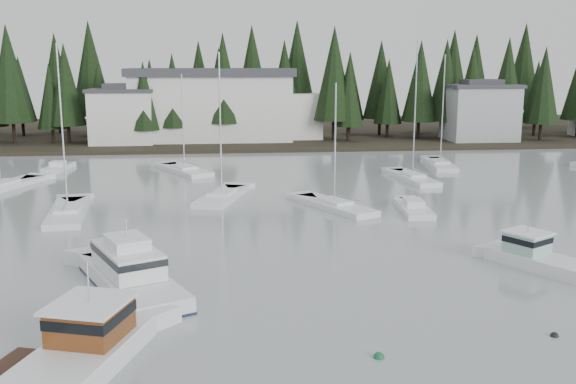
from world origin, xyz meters
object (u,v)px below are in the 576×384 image
object	(u,v)px
sailboat_0	(1,189)
sailboat_7	(68,214)
sailboat_8	(222,198)
cabin_cruiser_center	(131,277)
sailboat_6	(412,179)
lobster_boat_brown	(71,361)
harbor_inn	(225,105)
runabout_3	(58,169)
sailboat_2	(440,166)
runabout_1	(413,210)
sailboat_1	(334,208)
lobster_boat_teal	(542,261)
house_west	(123,115)
house_east_a	(480,111)
sailboat_3	(185,172)

from	to	relation	value
sailboat_0	sailboat_7	size ratio (longest dim) A/B	0.78
sailboat_0	sailboat_8	world-z (taller)	sailboat_8
cabin_cruiser_center	sailboat_6	world-z (taller)	sailboat_6
sailboat_0	lobster_boat_brown	bearing A→B (deg)	-138.24
lobster_boat_brown	sailboat_6	world-z (taller)	sailboat_6
harbor_inn	runabout_3	xyz separation A→B (m)	(-19.46, -24.29, -5.64)
harbor_inn	sailboat_2	bearing A→B (deg)	-45.75
sailboat_0	runabout_1	bearing A→B (deg)	-89.29
sailboat_0	sailboat_1	size ratio (longest dim) A/B	1.00
lobster_boat_teal	sailboat_0	bearing A→B (deg)	23.64
cabin_cruiser_center	runabout_3	world-z (taller)	cabin_cruiser_center
sailboat_6	runabout_3	size ratio (longest dim) A/B	2.79
harbor_inn	sailboat_8	bearing A→B (deg)	-90.72
house_west	sailboat_1	world-z (taller)	sailboat_1
sailboat_8	runabout_3	bearing A→B (deg)	63.28
harbor_inn	sailboat_7	xyz separation A→B (m)	(-12.98, -47.66, -5.70)
harbor_inn	lobster_boat_brown	size ratio (longest dim) A/B	2.87
lobster_boat_brown	lobster_boat_teal	bearing A→B (deg)	-48.97
runabout_1	sailboat_6	bearing A→B (deg)	-11.51
house_east_a	sailboat_0	bearing A→B (deg)	-152.81
house_west	sailboat_2	size ratio (longest dim) A/B	0.70
lobster_boat_teal	runabout_3	world-z (taller)	lobster_boat_teal
lobster_boat_brown	sailboat_3	world-z (taller)	sailboat_3
sailboat_0	sailboat_3	size ratio (longest dim) A/B	0.97
house_east_a	runabout_1	xyz separation A→B (m)	(-23.55, -44.70, -4.77)
cabin_cruiser_center	sailboat_1	distance (m)	23.50
cabin_cruiser_center	runabout_3	size ratio (longest dim) A/B	1.98
lobster_boat_brown	sailboat_6	bearing A→B (deg)	-14.98
sailboat_7	house_west	bearing A→B (deg)	-4.84
sailboat_7	sailboat_1	bearing A→B (deg)	-96.51
sailboat_1	runabout_1	world-z (taller)	sailboat_1
runabout_1	sailboat_8	bearing A→B (deg)	72.43
harbor_inn	sailboat_6	bearing A→B (deg)	-60.66
harbor_inn	sailboat_2	size ratio (longest dim) A/B	2.15
sailboat_7	runabout_1	bearing A→B (deg)	-100.29
lobster_boat_teal	sailboat_2	distance (m)	39.11
lobster_boat_teal	runabout_1	distance (m)	15.97
sailboat_3	house_east_a	bearing A→B (deg)	-90.47
sailboat_0	sailboat_6	world-z (taller)	sailboat_6
lobster_boat_teal	sailboat_7	bearing A→B (deg)	30.75
sailboat_0	house_west	bearing A→B (deg)	7.93
sailboat_0	sailboat_6	xyz separation A→B (m)	(41.66, 0.94, 0.05)
sailboat_7	house_east_a	bearing A→B (deg)	-57.67
house_west	sailboat_8	distance (m)	42.04
house_east_a	harbor_inn	world-z (taller)	harbor_inn
sailboat_8	sailboat_1	bearing A→B (deg)	-99.23
sailboat_0	sailboat_2	xyz separation A→B (m)	(47.61, 9.55, 0.03)
harbor_inn	lobster_boat_brown	distance (m)	76.07
sailboat_6	house_west	bearing A→B (deg)	40.36
sailboat_2	sailboat_6	size ratio (longest dim) A/B	0.91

